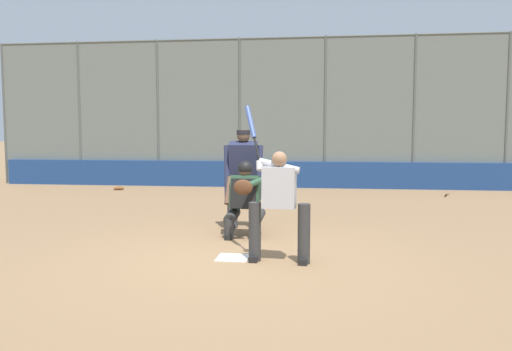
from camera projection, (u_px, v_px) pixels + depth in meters
ground_plane at (233, 258)px, 6.81m from camera, size 160.00×160.00×0.00m
home_plate_marker at (233, 258)px, 6.81m from camera, size 0.43×0.43×0.01m
backstop_fence at (282, 110)px, 15.43m from camera, size 18.61×0.08×4.63m
padding_wall at (281, 174)px, 15.50m from camera, size 18.15×0.18×0.81m
bleachers_beyond at (273, 163)px, 18.48m from camera, size 12.97×3.05×1.80m
batter_at_plate at (278, 202)px, 6.55m from camera, size 0.95×0.70×2.09m
catcher_behind_plate at (244, 198)px, 8.12m from camera, size 0.66×0.78×1.25m
umpire_home at (244, 176)px, 8.82m from camera, size 0.72×0.45×1.76m
spare_bat_near_backstop at (447, 194)px, 13.65m from camera, size 0.33×0.81×0.07m
fielding_glove_on_dirt at (119, 188)px, 14.85m from camera, size 0.29×0.22×0.11m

